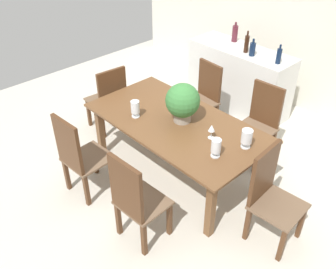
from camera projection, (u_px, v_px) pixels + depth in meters
name	position (u px, v px, depth m)	size (l,w,h in m)	color
ground_plane	(171.00, 175.00, 4.53)	(7.04, 7.04, 0.00)	beige
back_wall	(304.00, 21.00, 5.25)	(6.40, 0.10, 2.60)	beige
dining_table	(176.00, 128.00, 4.21)	(2.06, 1.08, 0.74)	brown
chair_foot_end	(270.00, 192.00, 3.51)	(0.47, 0.48, 1.01)	#4C2D19
chair_near_right	(134.00, 199.00, 3.42)	(0.46, 0.44, 1.03)	#4C2D19
chair_far_left	(204.00, 94.00, 5.10)	(0.47, 0.45, 0.96)	#4C2D19
chair_far_right	(260.00, 120.00, 4.56)	(0.46, 0.47, 0.98)	#4C2D19
chair_near_left	(79.00, 154.00, 3.97)	(0.47, 0.49, 1.02)	#4C2D19
chair_head_end	(109.00, 97.00, 5.03)	(0.50, 0.49, 0.96)	#4C2D19
flower_centerpiece	(183.00, 102.00, 4.03)	(0.38, 0.38, 0.45)	gray
crystal_vase_left	(247.00, 137.00, 3.70)	(0.11, 0.11, 0.20)	silver
crystal_vase_center_near	(216.00, 147.00, 3.58)	(0.10, 0.10, 0.20)	silver
crystal_vase_right	(135.00, 108.00, 4.17)	(0.10, 0.10, 0.20)	silver
wine_glass	(212.00, 128.00, 3.83)	(0.07, 0.07, 0.16)	silver
kitchen_counter	(239.00, 79.00, 5.58)	(1.56, 0.56, 0.95)	silver
wine_bottle_green	(252.00, 49.00, 5.06)	(0.08, 0.08, 0.24)	#0F1E38
wine_bottle_dark	(279.00, 56.00, 4.85)	(0.07, 0.07, 0.26)	#0F1E38
wine_bottle_tall	(235.00, 33.00, 5.48)	(0.08, 0.08, 0.29)	#511E28
wine_bottle_clear	(247.00, 44.00, 5.14)	(0.06, 0.06, 0.30)	black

